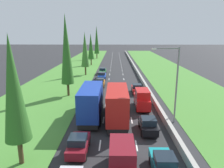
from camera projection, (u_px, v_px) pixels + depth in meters
ground_plane at (116, 69)px, 63.72m from camera, size 300.00×300.00×0.00m
grass_verge_left at (75, 69)px, 63.90m from camera, size 14.00×140.00×0.04m
grass_verge_right at (163, 69)px, 63.50m from camera, size 14.00×140.00×0.04m
median_barrier at (135, 68)px, 63.53m from camera, size 0.44×120.00×0.85m
lane_markings at (116, 69)px, 63.72m from camera, size 3.64×116.00×0.01m
maroon_hatchback_left_lane at (79, 144)px, 18.55m from camera, size 1.74×3.90×1.72m
blue_box_truck_left_lane at (92, 101)px, 26.32m from camera, size 2.46×9.40×4.18m
maroon_van_centre_lane at (122, 159)px, 15.33m from camera, size 1.96×4.90×2.82m
teal_hatchback_right_lane at (164, 164)px, 15.67m from camera, size 1.74×3.90×1.72m
red_box_truck_centre_lane at (117, 103)px, 25.35m from camera, size 2.46×9.40×4.18m
white_sedan_left_lane at (97, 90)px, 36.53m from camera, size 1.82×4.50×1.64m
black_hatchback_right_lane at (148, 125)px, 22.52m from camera, size 1.74×3.90×1.72m
orange_hatchback_left_lane at (100, 82)px, 42.18m from camera, size 1.74×3.90×1.72m
blue_sedan_left_lane at (102, 76)px, 49.28m from camera, size 1.82×4.50×1.64m
red_van_right_lane at (142, 99)px, 29.56m from camera, size 1.96×4.90×2.82m
red_hatchback_right_lane at (137, 89)px, 37.35m from camera, size 1.74×3.90×1.72m
green_sedan_left_lane at (103, 71)px, 55.57m from camera, size 1.82×4.50×1.64m
poplar_tree_nearest at (14, 90)px, 15.73m from camera, size 2.06×2.06×10.52m
poplar_tree_second at (66, 50)px, 34.22m from camera, size 2.14×2.14×13.66m
poplar_tree_third at (85, 50)px, 52.78m from camera, size 2.07×2.07×10.95m
poplar_tree_fourth at (91, 46)px, 70.02m from camera, size 2.07×2.07×10.62m
poplar_tree_fifth at (97, 40)px, 88.09m from camera, size 2.15×2.15×13.84m
street_light_mast at (174, 80)px, 24.03m from camera, size 3.20×0.28×9.00m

